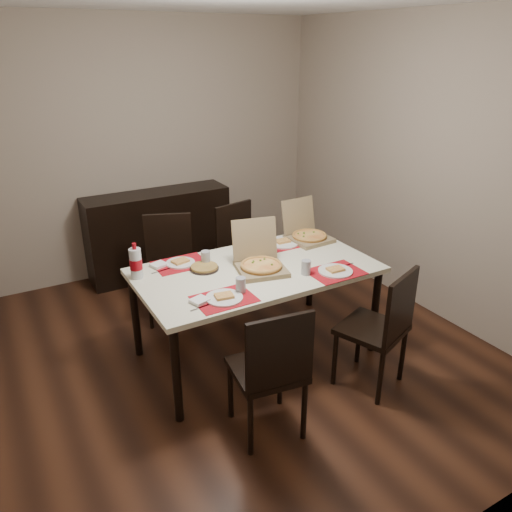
% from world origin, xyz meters
% --- Properties ---
extents(ground, '(3.80, 4.00, 0.02)m').
position_xyz_m(ground, '(0.00, 0.00, -0.01)').
color(ground, '#3D2012').
rests_on(ground, ground).
extents(room_walls, '(3.84, 4.02, 2.62)m').
position_xyz_m(room_walls, '(0.00, 0.43, 1.73)').
color(room_walls, gray).
rests_on(room_walls, ground).
extents(sideboard, '(1.50, 0.40, 0.90)m').
position_xyz_m(sideboard, '(0.00, 1.78, 0.45)').
color(sideboard, black).
rests_on(sideboard, ground).
extents(dining_table, '(1.80, 1.00, 0.75)m').
position_xyz_m(dining_table, '(0.14, -0.08, 0.68)').
color(dining_table, '#EBE7C6').
rests_on(dining_table, ground).
extents(chair_near_left, '(0.47, 0.47, 0.93)m').
position_xyz_m(chair_near_left, '(-0.24, -0.94, 0.51)').
color(chair_near_left, black).
rests_on(chair_near_left, ground).
extents(chair_near_right, '(0.54, 0.54, 0.93)m').
position_xyz_m(chair_near_right, '(0.69, -0.89, 0.51)').
color(chair_near_right, black).
rests_on(chair_near_right, ground).
extents(chair_far_left, '(0.55, 0.55, 0.93)m').
position_xyz_m(chair_far_left, '(-0.22, 0.87, 0.51)').
color(chair_far_left, black).
rests_on(chair_far_left, ground).
extents(chair_far_right, '(0.49, 0.49, 0.93)m').
position_xyz_m(chair_far_right, '(0.50, 0.84, 0.51)').
color(chair_far_right, black).
rests_on(chair_far_right, ground).
extents(setting_near_left, '(0.46, 0.30, 0.11)m').
position_xyz_m(setting_near_left, '(-0.27, -0.39, 0.77)').
color(setting_near_left, '#B70C18').
rests_on(setting_near_left, dining_table).
extents(setting_near_right, '(0.47, 0.30, 0.11)m').
position_xyz_m(setting_near_right, '(0.56, -0.41, 0.77)').
color(setting_near_right, '#B70C18').
rests_on(setting_near_right, dining_table).
extents(setting_far_left, '(0.46, 0.30, 0.11)m').
position_xyz_m(setting_far_left, '(-0.31, 0.25, 0.77)').
color(setting_far_left, '#B70C18').
rests_on(setting_far_left, dining_table).
extents(setting_far_right, '(0.48, 0.30, 0.11)m').
position_xyz_m(setting_far_right, '(0.53, 0.23, 0.77)').
color(setting_far_right, '#B70C18').
rests_on(setting_far_right, dining_table).
extents(napkin_loose, '(0.16, 0.16, 0.02)m').
position_xyz_m(napkin_loose, '(0.23, -0.17, 0.76)').
color(napkin_loose, white).
rests_on(napkin_loose, dining_table).
extents(pizza_box_center, '(0.43, 0.46, 0.35)m').
position_xyz_m(pizza_box_center, '(0.15, -0.11, 0.81)').
color(pizza_box_center, olive).
rests_on(pizza_box_center, dining_table).
extents(pizza_box_right, '(0.35, 0.38, 0.33)m').
position_xyz_m(pizza_box_right, '(0.82, 0.22, 0.80)').
color(pizza_box_right, olive).
rests_on(pizza_box_right, dining_table).
extents(faina_plate, '(0.22, 0.22, 0.03)m').
position_xyz_m(faina_plate, '(-0.21, 0.09, 0.76)').
color(faina_plate, black).
rests_on(faina_plate, dining_table).
extents(dip_bowl, '(0.13, 0.13, 0.03)m').
position_xyz_m(dip_bowl, '(0.32, 0.15, 0.76)').
color(dip_bowl, white).
rests_on(dip_bowl, dining_table).
extents(soda_bottle, '(0.09, 0.09, 0.27)m').
position_xyz_m(soda_bottle, '(-0.70, 0.21, 0.86)').
color(soda_bottle, silver).
rests_on(soda_bottle, dining_table).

